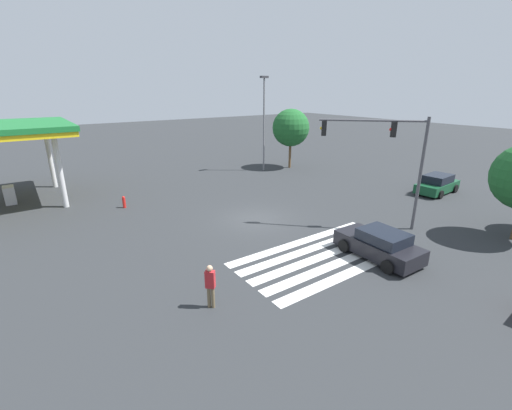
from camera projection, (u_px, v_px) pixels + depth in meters
ground_plane at (256, 219)px, 22.23m from camera, size 148.38×148.38×0.00m
crosswalk_markings at (326, 255)px, 17.45m from camera, size 9.47×4.40×0.01m
traffic_signal_mast at (391, 150)px, 19.45m from camera, size 4.29×4.29×6.61m
car_0 at (379, 244)px, 17.01m from camera, size 2.25×4.32×1.47m
car_1 at (437, 184)px, 27.59m from camera, size 4.35×2.26×1.52m
pedestrian at (210, 284)px, 12.97m from camera, size 0.41×0.41×1.82m
street_light_pole_a at (264, 117)px, 33.78m from camera, size 0.80×0.36×9.20m
tree_corner_a at (291, 128)px, 35.39m from camera, size 3.83×3.83×6.11m
fire_hydrant at (124, 202)px, 24.24m from camera, size 0.22×0.22×0.86m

